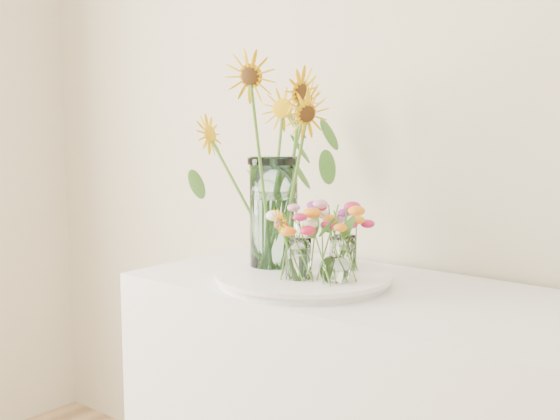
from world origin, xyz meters
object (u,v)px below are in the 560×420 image
Objects in this scene: mason_jar at (274,212)px; small_vase_b at (335,260)px; small_vase_c at (345,253)px; tray at (303,279)px; small_vase_a at (298,259)px.

mason_jar reaches higher than small_vase_b.
mason_jar is 0.27m from small_vase_b.
small_vase_c is at bearing 22.70° from mason_jar.
tray is 0.10m from small_vase_a.
small_vase_b is (0.09, 0.04, 0.00)m from small_vase_a.
small_vase_c is (0.19, 0.08, -0.10)m from mason_jar.
tray is 3.79× the size of small_vase_b.
small_vase_b is (0.24, -0.05, -0.10)m from mason_jar.
small_vase_c reaches higher than tray.
tray is 0.14m from small_vase_c.
tray is 0.21m from mason_jar.
small_vase_b is at bearing -12.00° from mason_jar.
mason_jar reaches higher than small_vase_a.
small_vase_a is 0.95× the size of small_vase_b.
tray is 4.00× the size of small_vase_a.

